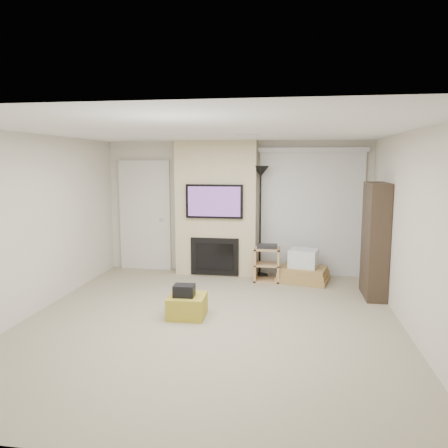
# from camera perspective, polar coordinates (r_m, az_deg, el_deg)

# --- Properties ---
(floor) EXTENTS (5.00, 5.50, 0.00)m
(floor) POSITION_cam_1_polar(r_m,az_deg,el_deg) (5.95, -1.79, -12.67)
(floor) COLOR tan
(floor) RESTS_ON ground
(ceiling) EXTENTS (5.00, 5.50, 0.00)m
(ceiling) POSITION_cam_1_polar(r_m,az_deg,el_deg) (5.58, -1.91, 12.09)
(ceiling) COLOR white
(ceiling) RESTS_ON wall_back
(wall_back) EXTENTS (5.00, 0.00, 2.50)m
(wall_back) POSITION_cam_1_polar(r_m,az_deg,el_deg) (8.33, 1.61, 2.18)
(wall_back) COLOR beige
(wall_back) RESTS_ON ground
(wall_front) EXTENTS (5.00, 0.00, 2.50)m
(wall_front) POSITION_cam_1_polar(r_m,az_deg,el_deg) (3.03, -11.49, -8.62)
(wall_front) COLOR beige
(wall_front) RESTS_ON ground
(wall_left) EXTENTS (0.00, 5.50, 2.50)m
(wall_left) POSITION_cam_1_polar(r_m,az_deg,el_deg) (6.56, -23.84, -0.14)
(wall_left) COLOR beige
(wall_left) RESTS_ON ground
(wall_right) EXTENTS (0.00, 5.50, 2.50)m
(wall_right) POSITION_cam_1_polar(r_m,az_deg,el_deg) (5.73, 23.54, -1.23)
(wall_right) COLOR beige
(wall_right) RESTS_ON ground
(hvac_vent) EXTENTS (0.35, 0.18, 0.01)m
(hvac_vent) POSITION_cam_1_polar(r_m,az_deg,el_deg) (6.31, 3.10, 11.59)
(hvac_vent) COLOR silver
(hvac_vent) RESTS_ON ceiling
(ottoman) EXTENTS (0.52, 0.52, 0.30)m
(ottoman) POSITION_cam_1_polar(r_m,az_deg,el_deg) (6.12, -4.84, -10.62)
(ottoman) COLOR #AA962A
(ottoman) RESTS_ON floor
(black_bag) EXTENTS (0.29, 0.23, 0.16)m
(black_bag) POSITION_cam_1_polar(r_m,az_deg,el_deg) (6.02, -5.23, -8.65)
(black_bag) COLOR black
(black_bag) RESTS_ON ottoman
(fireplace_wall) EXTENTS (1.50, 0.47, 2.50)m
(fireplace_wall) POSITION_cam_1_polar(r_m,az_deg,el_deg) (8.17, -1.01, 1.97)
(fireplace_wall) COLOR beige
(fireplace_wall) RESTS_ON floor
(entry_door) EXTENTS (1.02, 0.11, 2.14)m
(entry_door) POSITION_cam_1_polar(r_m,az_deg,el_deg) (8.72, -10.24, 1.03)
(entry_door) COLOR silver
(entry_door) RESTS_ON floor
(vertical_blinds) EXTENTS (1.98, 0.10, 2.37)m
(vertical_blinds) POSITION_cam_1_polar(r_m,az_deg,el_deg) (8.22, 11.30, 2.11)
(vertical_blinds) COLOR silver
(vertical_blinds) RESTS_ON floor
(floor_lamp) EXTENTS (0.30, 0.30, 2.04)m
(floor_lamp) POSITION_cam_1_polar(r_m,az_deg,el_deg) (7.96, 4.80, 4.46)
(floor_lamp) COLOR black
(floor_lamp) RESTS_ON floor
(av_stand) EXTENTS (0.45, 0.38, 0.66)m
(av_stand) POSITION_cam_1_polar(r_m,az_deg,el_deg) (7.84, 5.64, -4.94)
(av_stand) COLOR tan
(av_stand) RESTS_ON floor
(box_stack) EXTENTS (0.99, 0.84, 0.58)m
(box_stack) POSITION_cam_1_polar(r_m,az_deg,el_deg) (7.91, 10.31, -5.85)
(box_stack) COLOR #AA854A
(box_stack) RESTS_ON floor
(bookshelf) EXTENTS (0.30, 0.80, 1.80)m
(bookshelf) POSITION_cam_1_polar(r_m,az_deg,el_deg) (7.20, 19.13, -2.03)
(bookshelf) COLOR #2F231A
(bookshelf) RESTS_ON floor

